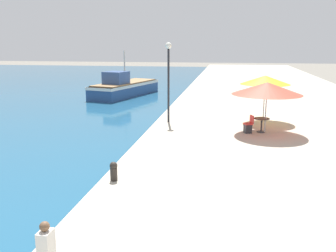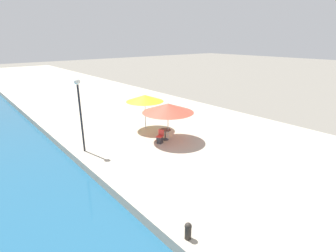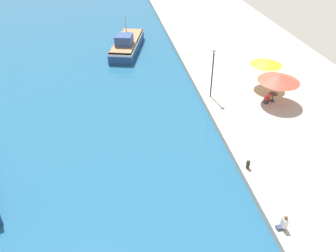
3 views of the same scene
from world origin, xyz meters
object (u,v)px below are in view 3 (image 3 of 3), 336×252
Objects in this scene: fishing_boat_mid at (127,44)px; cafe_umbrella_white at (267,62)px; cafe_chair_left at (267,100)px; cafe_umbrella_pink at (279,78)px; cafe_table at (273,96)px; person_at_quay at (284,223)px; mooring_bollard at (248,164)px; lamppost at (213,65)px.

fishing_boat_mid reaches higher than cafe_umbrella_white.
cafe_umbrella_pink is at bearing -100.95° from cafe_chair_left.
person_at_quay is at bearing -112.81° from cafe_table.
fishing_boat_mid reaches higher than cafe_umbrella_pink.
cafe_chair_left is at bearing -107.90° from cafe_umbrella_white.
mooring_bollard is at bearing -124.49° from cafe_table.
cafe_umbrella_pink is 4.42× the size of cafe_table.
cafe_umbrella_pink is at bearing -19.33° from lamppost.
person_at_quay is at bearing 138.10° from cafe_chair_left.
cafe_umbrella_white reaches higher than mooring_bollard.
cafe_chair_left is 0.94× the size of person_at_quay.
cafe_umbrella_pink is 1.77m from cafe_table.
fishing_boat_mid is at bearing 127.41° from cafe_table.
lamppost is (0.26, 14.61, 2.67)m from person_at_quay.
fishing_boat_mid is at bearing 14.01° from cafe_chair_left.
cafe_table is 1.22× the size of mooring_bollard.
cafe_table is at bearing 67.19° from person_at_quay.
mooring_bollard is (-5.61, -7.82, -1.95)m from cafe_umbrella_pink.
mooring_bollard is at bearing 90.47° from person_at_quay.
person_at_quay is at bearing -110.07° from cafe_umbrella_white.
mooring_bollard is (-5.78, -10.77, -2.09)m from cafe_umbrella_white.
cafe_table is 0.83× the size of person_at_quay.
cafe_umbrella_white reaches higher than person_at_quay.
person_at_quay is at bearing -89.53° from mooring_bollard.
cafe_umbrella_white is 5.62m from lamppost.
person_at_quay is 4.93m from mooring_bollard.
person_at_quay is at bearing -91.01° from lamppost.
cafe_chair_left is at bearing 58.09° from mooring_bollard.
mooring_bollard is (-5.45, -7.93, -0.18)m from cafe_table.
fishing_boat_mid is 9.62× the size of person_at_quay.
cafe_umbrella_pink reaches higher than mooring_bollard.
fishing_boat_mid is 11.60× the size of cafe_table.
fishing_boat_mid is 28.72m from person_at_quay.
person_at_quay reaches higher than cafe_chair_left.
cafe_table is 0.75m from cafe_chair_left.
mooring_bollard is (-4.77, -7.67, 0.02)m from cafe_chair_left.
cafe_table is at bearing 146.53° from cafe_umbrella_pink.
cafe_umbrella_pink is at bearing -33.47° from cafe_table.
cafe_chair_left is (-0.67, -0.26, -0.21)m from cafe_table.
cafe_chair_left is 0.20× the size of lamppost.
cafe_umbrella_pink reaches higher than cafe_table.
cafe_table is at bearing -36.93° from fishing_boat_mid.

